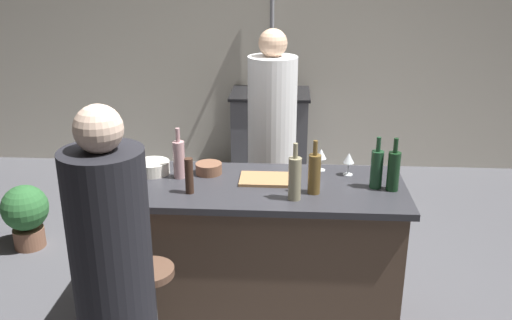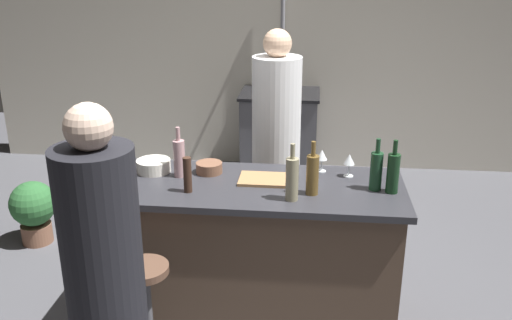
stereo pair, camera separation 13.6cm
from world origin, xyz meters
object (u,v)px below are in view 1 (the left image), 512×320
at_px(chef, 272,152).
at_px(cutting_board, 266,179).
at_px(guest_left, 116,299).
at_px(pepper_mill, 189,176).
at_px(stove_range, 270,134).
at_px(wine_glass_near_left_guest, 132,178).
at_px(mixing_bowl_ceramic, 153,167).
at_px(wine_bottle_white, 295,178).
at_px(wine_bottle_red, 394,170).
at_px(wine_glass_by_chef, 321,155).
at_px(wine_bottle_amber, 314,173).
at_px(wine_glass_near_right_guest, 349,159).
at_px(potted_plant, 26,213).
at_px(bar_stool_left, 153,319).
at_px(wine_bottle_rose, 179,159).
at_px(wine_bottle_green, 377,169).
at_px(mixing_bowl_wooden, 209,168).

xyz_separation_m(chef, cutting_board, (-0.00, -0.83, 0.12)).
distance_m(guest_left, pepper_mill, 0.91).
xyz_separation_m(stove_range, wine_glass_near_left_guest, (-0.68, -2.66, 0.56)).
bearing_deg(mixing_bowl_ceramic, wine_bottle_white, -20.92).
height_order(stove_range, wine_bottle_red, wine_bottle_red).
xyz_separation_m(guest_left, wine_glass_by_chef, (0.95, 1.26, 0.24)).
height_order(wine_bottle_red, wine_bottle_amber, same).
bearing_deg(wine_glass_near_right_guest, potted_plant, 166.92).
distance_m(chef, wine_glass_near_right_guest, 0.89).
xyz_separation_m(bar_stool_left, guest_left, (-0.04, -0.39, 0.38)).
xyz_separation_m(cutting_board, wine_bottle_red, (0.74, -0.10, 0.11)).
xyz_separation_m(wine_bottle_rose, wine_bottle_green, (1.18, -0.09, -0.00)).
xyz_separation_m(wine_bottle_red, wine_bottle_green, (-0.09, 0.03, -0.00)).
distance_m(wine_bottle_rose, mixing_bowl_wooden, 0.21).
bearing_deg(wine_glass_near_left_guest, chef, 55.86).
bearing_deg(wine_bottle_rose, wine_bottle_white, -21.69).
height_order(potted_plant, wine_bottle_green, wine_bottle_green).
bearing_deg(wine_glass_near_right_guest, wine_bottle_green, -53.27).
distance_m(bar_stool_left, wine_glass_near_left_guest, 0.77).
bearing_deg(wine_glass_by_chef, stove_range, 100.42).
height_order(bar_stool_left, pepper_mill, pepper_mill).
relative_size(chef, cutting_board, 5.34).
bearing_deg(stove_range, potted_plant, -137.36).
bearing_deg(wine_bottle_green, wine_bottle_amber, -164.54).
bearing_deg(wine_bottle_red, chef, 128.28).
bearing_deg(wine_bottle_white, wine_bottle_green, 22.12).
bearing_deg(wine_glass_near_left_guest, mixing_bowl_wooden, 44.05).
bearing_deg(wine_bottle_rose, cutting_board, -2.03).
distance_m(stove_range, mixing_bowl_wooden, 2.36).
distance_m(stove_range, wine_bottle_red, 2.67).
bearing_deg(guest_left, wine_glass_near_right_guest, 46.94).
bearing_deg(wine_glass_near_right_guest, wine_bottle_white, -130.86).
relative_size(wine_glass_near_left_guest, mixing_bowl_wooden, 0.89).
relative_size(wine_bottle_red, mixing_bowl_ceramic, 1.48).
bearing_deg(wine_glass_near_right_guest, cutting_board, -166.05).
bearing_deg(potted_plant, wine_glass_by_chef, -12.42).
height_order(stove_range, cutting_board, cutting_board).
xyz_separation_m(wine_bottle_amber, mixing_bowl_ceramic, (-1.00, 0.25, -0.08)).
distance_m(guest_left, wine_bottle_rose, 1.12).
bearing_deg(mixing_bowl_ceramic, wine_glass_near_right_guest, 2.20).
relative_size(stove_range, wine_glass_near_left_guest, 6.10).
bearing_deg(wine_bottle_red, guest_left, -144.20).
height_order(guest_left, wine_bottle_green, guest_left).
relative_size(cutting_board, wine_glass_near_right_guest, 2.19).
bearing_deg(wine_glass_by_chef, chef, 117.33).
bearing_deg(guest_left, stove_range, 81.03).
height_order(chef, mixing_bowl_wooden, chef).
relative_size(cutting_board, wine_bottle_amber, 1.01).
xyz_separation_m(potted_plant, wine_bottle_amber, (2.19, -0.85, 0.73)).
bearing_deg(cutting_board, wine_bottle_amber, -30.90).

